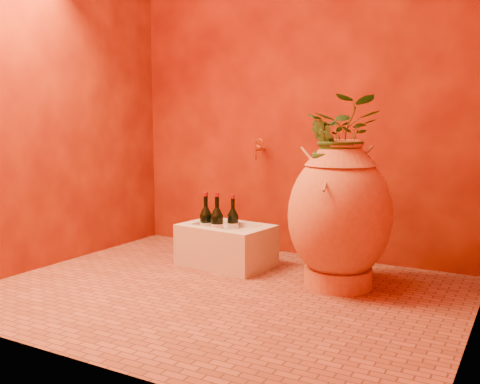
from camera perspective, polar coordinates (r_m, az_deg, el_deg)
The scene contains 11 objects.
floor at distance 2.96m, azimuth -1.96°, elevation -10.56°, with size 2.50×2.50×0.00m, color brown.
wall_back at distance 3.73m, azimuth 6.18°, elevation 12.53°, with size 2.50×0.02×2.50m, color #5B0D05.
wall_left at distance 3.65m, azimuth -19.48°, elevation 12.27°, with size 0.02×2.00×2.50m, color #5B0D05.
amphora at distance 3.01m, azimuth 10.56°, elevation -2.37°, with size 0.61×0.61×0.82m.
stone_basin at distance 3.45m, azimuth -1.48°, elevation -5.80°, with size 0.60×0.44×0.27m.
wine_bottle_a at distance 3.40m, azimuth -2.46°, elevation -3.65°, with size 0.08×0.08×0.33m.
wine_bottle_b at distance 3.46m, azimuth -3.66°, elevation -3.49°, with size 0.08×0.08×0.33m.
wine_bottle_c at distance 3.47m, azimuth -0.76°, elevation -3.55°, with size 0.08×0.08×0.31m.
wall_tap at distance 3.76m, azimuth 1.98°, elevation 4.69°, with size 0.06×0.14×0.15m.
plant_main at distance 2.98m, azimuth 11.04°, elevation 5.99°, with size 0.38×0.33×0.43m, color #254E1C.
plant_side at distance 2.91m, azimuth 9.07°, elevation 4.52°, with size 0.18×0.14×0.32m, color #254E1C.
Camera 1 is at (1.47, -2.41, 0.91)m, focal length 40.00 mm.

